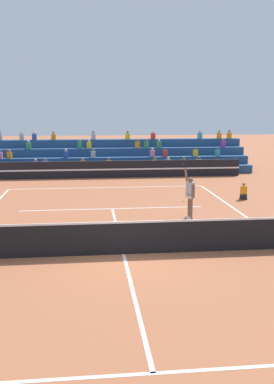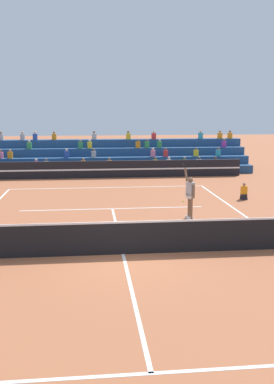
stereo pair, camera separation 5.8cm
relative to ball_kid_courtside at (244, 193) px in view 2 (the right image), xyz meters
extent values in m
plane|color=#AD603D|center=(-6.62, -7.83, -0.33)|extent=(120.00, 120.00, 0.00)
cube|color=white|center=(-6.62, 4.07, -0.33)|extent=(11.00, 0.10, 0.01)
cube|color=white|center=(-6.62, -14.25, -0.33)|extent=(8.25, 0.10, 0.01)
cube|color=white|center=(-6.62, -1.40, -0.33)|extent=(8.25, 0.10, 0.01)
cube|color=white|center=(-6.62, -7.83, -0.33)|extent=(0.10, 12.85, 0.01)
cube|color=black|center=(-6.62, -7.83, 0.17)|extent=(11.90, 0.02, 1.00)
cube|color=white|center=(-6.62, -7.83, 0.70)|extent=(11.90, 0.04, 0.06)
cube|color=black|center=(-6.62, 7.78, 0.22)|extent=(18.00, 0.24, 1.10)
cube|color=white|center=(-6.62, 7.65, 0.22)|extent=(18.00, 0.02, 0.10)
cube|color=navy|center=(-6.62, 9.05, -0.06)|extent=(20.56, 0.95, 0.55)
cube|color=#B2B2B7|center=(-10.49, 8.88, 0.44)|extent=(0.32, 0.22, 0.44)
sphere|color=brown|center=(-10.49, 8.88, 0.76)|extent=(0.18, 0.18, 0.18)
cube|color=orange|center=(-8.02, 8.88, 0.44)|extent=(0.32, 0.22, 0.44)
sphere|color=#9E7051|center=(-8.02, 8.88, 0.76)|extent=(0.18, 0.18, 0.18)
cube|color=black|center=(1.05, 8.88, 0.44)|extent=(0.32, 0.22, 0.44)
sphere|color=brown|center=(1.05, 8.88, 0.76)|extent=(0.18, 0.18, 0.18)
cube|color=purple|center=(-11.13, 8.88, 0.44)|extent=(0.32, 0.22, 0.44)
sphere|color=beige|center=(-11.13, 8.88, 0.76)|extent=(0.18, 0.18, 0.18)
cube|color=silver|center=(-2.21, 8.88, 0.44)|extent=(0.32, 0.22, 0.44)
sphere|color=beige|center=(-2.21, 8.88, 0.76)|extent=(0.18, 0.18, 0.18)
cube|color=#338C4C|center=(-1.13, 8.88, 0.44)|extent=(0.32, 0.22, 0.44)
sphere|color=#9E7051|center=(-1.13, 8.88, 0.76)|extent=(0.18, 0.18, 0.18)
cube|color=#B2B2B7|center=(-0.10, 8.88, 0.44)|extent=(0.32, 0.22, 0.44)
sphere|color=brown|center=(-0.10, 8.88, 0.76)|extent=(0.18, 0.18, 0.18)
cube|color=orange|center=(-6.28, 8.88, 0.44)|extent=(0.32, 0.22, 0.44)
sphere|color=brown|center=(-6.28, 8.88, 0.76)|extent=(0.18, 0.18, 0.18)
cube|color=yellow|center=(-3.15, 8.88, 0.44)|extent=(0.32, 0.22, 0.44)
sphere|color=brown|center=(-3.15, 8.88, 0.76)|extent=(0.18, 0.18, 0.18)
cube|color=navy|center=(-6.62, 10.00, 0.22)|extent=(20.56, 0.95, 1.10)
cube|color=orange|center=(-12.95, 9.83, 0.99)|extent=(0.32, 0.22, 0.44)
sphere|color=#9E7051|center=(-12.95, 9.83, 1.31)|extent=(0.18, 0.18, 0.18)
cube|color=teal|center=(1.51, 9.83, 0.99)|extent=(0.32, 0.22, 0.44)
sphere|color=brown|center=(1.51, 9.83, 1.31)|extent=(0.18, 0.18, 0.18)
cube|color=red|center=(-2.28, 9.83, 0.99)|extent=(0.32, 0.22, 0.44)
sphere|color=brown|center=(-2.28, 9.83, 1.31)|extent=(0.18, 0.18, 0.18)
cube|color=yellow|center=(-0.10, 9.83, 0.99)|extent=(0.32, 0.22, 0.44)
sphere|color=brown|center=(-0.10, 9.83, 1.31)|extent=(0.18, 0.18, 0.18)
cube|color=pink|center=(-3.18, 9.83, 0.99)|extent=(0.32, 0.22, 0.44)
sphere|color=beige|center=(-3.18, 9.83, 1.31)|extent=(0.18, 0.18, 0.18)
cube|color=#2D4CA5|center=(-9.16, 9.83, 0.99)|extent=(0.32, 0.22, 0.44)
sphere|color=beige|center=(-9.16, 9.83, 1.31)|extent=(0.18, 0.18, 0.18)
cube|color=pink|center=(-13.58, 9.83, 0.99)|extent=(0.32, 0.22, 0.44)
sphere|color=brown|center=(-13.58, 9.83, 1.31)|extent=(0.18, 0.18, 0.18)
cube|color=#B2B2B7|center=(-7.31, 9.83, 0.99)|extent=(0.32, 0.22, 0.44)
sphere|color=brown|center=(-7.31, 9.83, 1.31)|extent=(0.18, 0.18, 0.18)
cube|color=navy|center=(-6.62, 10.95, 0.49)|extent=(20.56, 0.95, 1.65)
cube|color=yellow|center=(-7.58, 10.78, 1.54)|extent=(0.32, 0.22, 0.44)
sphere|color=beige|center=(-7.58, 10.78, 1.86)|extent=(0.18, 0.18, 0.18)
cube|color=#338C4C|center=(-11.77, 10.78, 1.54)|extent=(0.32, 0.22, 0.44)
sphere|color=beige|center=(-11.77, 10.78, 1.86)|extent=(0.18, 0.18, 0.18)
cube|color=#338C4C|center=(-2.56, 10.78, 1.54)|extent=(0.32, 0.22, 0.44)
sphere|color=beige|center=(-2.56, 10.78, 1.86)|extent=(0.18, 0.18, 0.18)
cube|color=purple|center=(2.19, 10.78, 1.54)|extent=(0.32, 0.22, 0.44)
sphere|color=brown|center=(2.19, 10.78, 1.86)|extent=(0.18, 0.18, 0.18)
cube|color=orange|center=(-4.13, 10.78, 1.54)|extent=(0.32, 0.22, 0.44)
sphere|color=brown|center=(-4.13, 10.78, 1.86)|extent=(0.18, 0.18, 0.18)
cube|color=#338C4C|center=(-3.48, 10.78, 1.54)|extent=(0.32, 0.22, 0.44)
sphere|color=brown|center=(-3.48, 10.78, 1.86)|extent=(0.18, 0.18, 0.18)
cube|color=#338C4C|center=(-8.23, 10.78, 1.54)|extent=(0.32, 0.22, 0.44)
sphere|color=#9E7051|center=(-8.23, 10.78, 1.86)|extent=(0.18, 0.18, 0.18)
cube|color=navy|center=(-6.62, 11.90, 0.77)|extent=(20.56, 0.95, 2.20)
cube|color=red|center=(-2.86, 11.73, 2.09)|extent=(0.32, 0.22, 0.44)
sphere|color=beige|center=(-2.86, 11.73, 2.41)|extent=(0.18, 0.18, 0.18)
cube|color=#B2B2B7|center=(-7.24, 11.73, 2.09)|extent=(0.32, 0.22, 0.44)
sphere|color=brown|center=(-7.24, 11.73, 2.41)|extent=(0.18, 0.18, 0.18)
cube|color=#B2B2B7|center=(-13.84, 11.73, 2.09)|extent=(0.32, 0.22, 0.44)
sphere|color=brown|center=(-13.84, 11.73, 2.41)|extent=(0.18, 0.18, 0.18)
cube|color=orange|center=(2.15, 11.73, 2.09)|extent=(0.32, 0.22, 0.44)
sphere|color=#9E7051|center=(2.15, 11.73, 2.41)|extent=(0.18, 0.18, 0.18)
cube|color=teal|center=(0.67, 11.73, 2.09)|extent=(0.32, 0.22, 0.44)
sphere|color=tan|center=(0.67, 11.73, 2.41)|extent=(0.18, 0.18, 0.18)
cube|color=#2D4CA5|center=(-11.46, 11.73, 2.09)|extent=(0.32, 0.22, 0.44)
sphere|color=beige|center=(-11.46, 11.73, 2.41)|extent=(0.18, 0.18, 0.18)
cube|color=#B2B2B7|center=(-12.34, 11.73, 2.09)|extent=(0.32, 0.22, 0.44)
sphere|color=tan|center=(-12.34, 11.73, 2.41)|extent=(0.18, 0.18, 0.18)
cube|color=yellow|center=(-4.74, 11.73, 2.09)|extent=(0.32, 0.22, 0.44)
sphere|color=brown|center=(-4.74, 11.73, 2.41)|extent=(0.18, 0.18, 0.18)
cube|color=orange|center=(-10.11, 11.73, 2.09)|extent=(0.32, 0.22, 0.44)
sphere|color=#9E7051|center=(-10.11, 11.73, 2.41)|extent=(0.18, 0.18, 0.18)
cube|color=orange|center=(2.92, 11.73, 2.09)|extent=(0.32, 0.22, 0.44)
sphere|color=brown|center=(2.92, 11.73, 2.41)|extent=(0.18, 0.18, 0.18)
cube|color=black|center=(0.00, 0.00, -0.27)|extent=(0.28, 0.36, 0.12)
cube|color=black|center=(0.00, 0.00, -0.15)|extent=(0.28, 0.24, 0.18)
cube|color=orange|center=(0.00, 0.00, 0.14)|extent=(0.30, 0.18, 0.40)
sphere|color=#9E7051|center=(0.00, 0.00, 0.43)|extent=(0.17, 0.17, 0.17)
cylinder|color=brown|center=(-3.51, -3.61, 0.12)|extent=(0.14, 0.14, 0.90)
cylinder|color=brown|center=(-3.52, -3.38, 0.12)|extent=(0.14, 0.14, 0.90)
cube|color=white|center=(-3.53, -3.51, 0.61)|extent=(0.31, 0.37, 0.20)
cube|color=#B2B2B7|center=(-3.53, -3.51, 0.91)|extent=(0.33, 0.41, 0.56)
sphere|color=brown|center=(-3.53, -3.51, 1.27)|extent=(0.22, 0.22, 0.22)
cube|color=white|center=(-3.55, -3.63, -0.29)|extent=(0.29, 0.21, 0.09)
cube|color=white|center=(-3.56, -3.39, -0.29)|extent=(0.29, 0.21, 0.09)
cylinder|color=brown|center=(-3.44, -3.73, 0.85)|extent=(0.09, 0.09, 0.56)
cylinder|color=brown|center=(-3.65, -3.23, 1.42)|extent=(0.18, 0.27, 0.60)
cylinder|color=black|center=(-3.69, -3.13, 1.80)|extent=(0.07, 0.10, 0.22)
torus|color=black|center=(-3.71, -3.08, 1.97)|extent=(0.18, 0.36, 0.38)
sphere|color=#C6DB33|center=(-3.11, -0.24, -0.30)|extent=(0.07, 0.07, 0.07)
camera|label=1|loc=(-7.67, -21.21, 4.20)|focal=42.00mm
camera|label=2|loc=(-7.61, -21.22, 4.20)|focal=42.00mm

